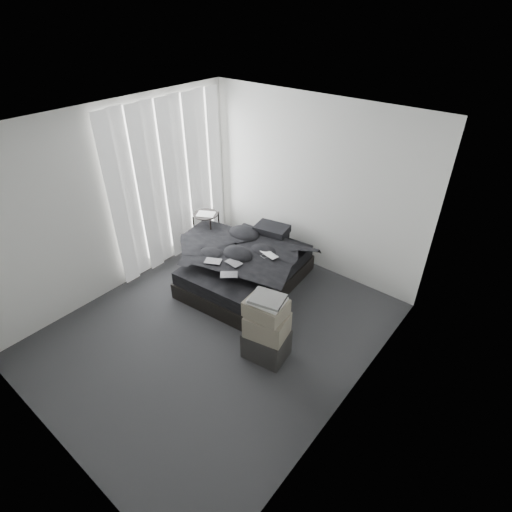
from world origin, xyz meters
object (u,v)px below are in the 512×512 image
Objects in this scene: bed at (246,276)px; box_lower at (266,344)px; laptop at (267,252)px; side_stand at (207,234)px.

box_lower reaches higher than bed.
laptop is 0.39× the size of side_stand.
side_stand reaches higher than bed.
laptop is at bearing 7.50° from bed.
laptop reaches higher than box_lower.
side_stand is (-1.36, 0.16, -0.29)m from laptop.
box_lower is (0.80, -1.02, -0.47)m from laptop.
laptop is 1.38m from box_lower.
laptop reaches higher than bed.
bed is 0.63m from laptop.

